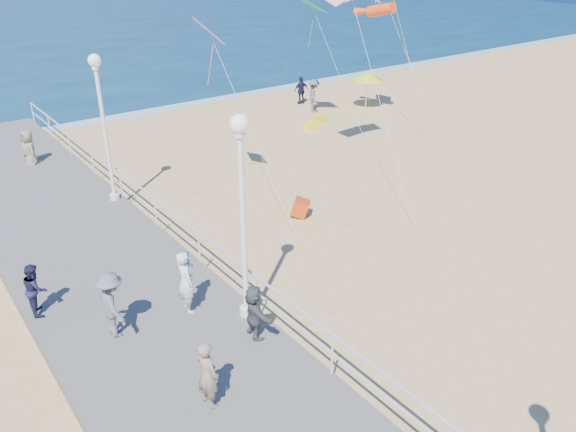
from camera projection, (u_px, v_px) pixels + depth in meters
ground at (390, 263)px, 17.64m from camera, size 160.00×160.00×0.00m
surf_line at (130, 115)px, 32.30m from camera, size 160.00×1.20×0.04m
boardwalk at (172, 353)px, 13.50m from camera, size 5.00×44.00×0.40m
railing at (255, 282)px, 14.36m from camera, size 0.05×42.00×0.55m
lamp_post_mid at (242, 200)px, 13.13m from camera, size 0.44×0.44×5.32m
lamp_post_far at (102, 114)px, 19.57m from camera, size 0.44×0.44×5.32m
woman_holding_toddler at (186, 282)px, 14.34m from camera, size 0.45×0.65×1.74m
toddler_held at (187, 265)px, 14.37m from camera, size 0.31×0.39×0.78m
spectator_2 at (112, 305)px, 13.45m from camera, size 0.66×1.13×1.74m
spectator_5 at (254, 312)px, 13.46m from camera, size 0.62×1.37×1.42m
spectator_6 at (208, 374)px, 11.41m from camera, size 0.46×0.63×1.58m
spectator_7 at (35, 289)px, 14.35m from camera, size 0.66×0.78×1.42m
beach_walker_a at (314, 96)px, 32.68m from camera, size 1.26×1.42×1.91m
beach_walker_b at (301, 90)px, 34.31m from camera, size 1.03×0.55×1.67m
beach_walker_c at (30, 151)px, 24.17m from camera, size 0.68×0.97×1.86m
box_kite at (300, 209)px, 20.44m from camera, size 0.89×0.89×0.74m
beach_umbrella at (367, 77)px, 32.83m from camera, size 1.90×1.90×2.14m
beach_chair_left at (311, 126)px, 29.81m from camera, size 0.55×0.55×0.40m
beach_chair_right at (320, 118)px, 31.14m from camera, size 0.55×0.55×0.40m
kite_windsock at (381, 10)px, 28.50m from camera, size 0.99×2.58×1.06m
kite_diamond_pink at (209, 31)px, 19.00m from camera, size 1.31×1.47×0.82m
kite_diamond_green at (312, 5)px, 27.53m from camera, size 1.56×1.66×0.64m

